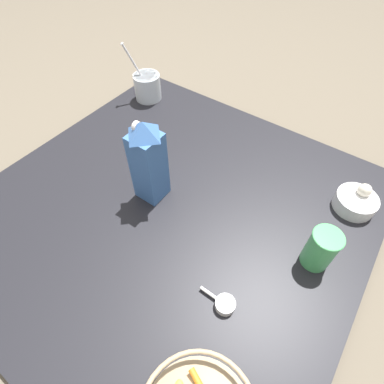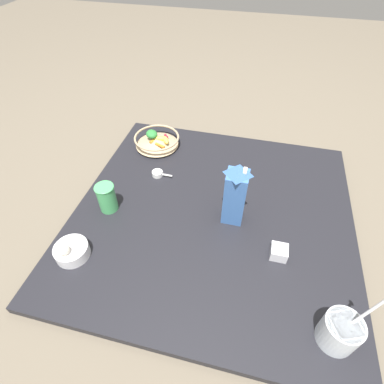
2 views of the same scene
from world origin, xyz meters
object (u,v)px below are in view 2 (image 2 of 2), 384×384
spice_jar (279,252)px  garlic_bowl (71,251)px  milk_carton (235,193)px  yogurt_tub (340,331)px  fruit_bowl (157,140)px  drinking_cup (107,197)px

spice_jar → garlic_bowl: (-0.17, 0.69, 0.01)m
milk_carton → spice_jar: bearing=-126.8°
yogurt_tub → garlic_bowl: 0.86m
fruit_bowl → milk_carton: 0.58m
milk_carton → spice_jar: size_ratio=4.67×
garlic_bowl → drinking_cup: bearing=-6.9°
milk_carton → garlic_bowl: milk_carton is taller
drinking_cup → yogurt_tub: bearing=-110.4°
yogurt_tub → spice_jar: bearing=34.4°
yogurt_tub → drinking_cup: yogurt_tub is taller
fruit_bowl → spice_jar: fruit_bowl is taller
garlic_bowl → yogurt_tub: bearing=-94.8°
milk_carton → drinking_cup: 0.49m
drinking_cup → garlic_bowl: drinking_cup is taller
milk_carton → garlic_bowl: size_ratio=2.28×
drinking_cup → spice_jar: bearing=-95.6°
fruit_bowl → drinking_cup: drinking_cup is taller
spice_jar → fruit_bowl: bearing=50.3°
yogurt_tub → drinking_cup: 0.88m
drinking_cup → spice_jar: size_ratio=2.08×
drinking_cup → spice_jar: drinking_cup is taller
yogurt_tub → garlic_bowl: (0.07, 0.86, -0.03)m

